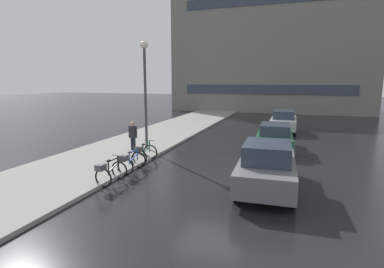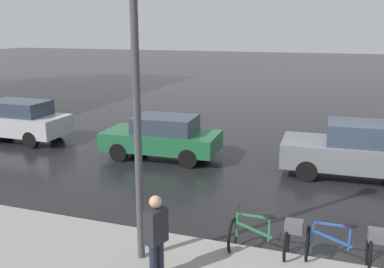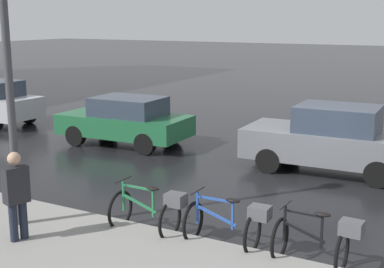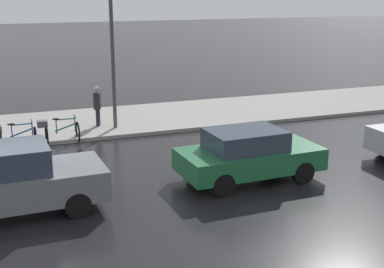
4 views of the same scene
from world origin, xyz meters
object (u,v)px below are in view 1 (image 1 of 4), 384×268
bicycle_third (144,153)px  car_grey (267,167)px  streetlamp (145,80)px  pedestrian (133,135)px  bicycle_nearest (109,172)px  bicycle_second (130,161)px  car_silver (284,121)px  car_green (275,137)px

bicycle_third → car_grey: 6.00m
streetlamp → pedestrian: bearing=-132.9°
bicycle_nearest → pedestrian: bearing=109.5°
bicycle_nearest → streetlamp: (-1.15, 5.28, 3.36)m
car_grey → bicycle_nearest: bearing=-167.0°
bicycle_third → bicycle_second: bearing=-84.1°
car_grey → car_silver: 12.89m
bicycle_nearest → pedestrian: 5.03m
bicycle_nearest → bicycle_second: bearing=89.9°
car_grey → bicycle_second: bearing=177.6°
bicycle_second → streetlamp: streetlamp is taller
bicycle_second → bicycle_third: bearing=95.9°
bicycle_nearest → car_silver: car_silver is taller
bicycle_nearest → car_grey: car_grey is taller
car_grey → pedestrian: bearing=154.7°
car_green → pedestrian: pedestrian is taller
bicycle_nearest → car_silver: size_ratio=0.31×
pedestrian → car_silver: bearing=51.9°
bicycle_nearest → car_grey: size_ratio=0.31×
car_grey → streetlamp: (-6.73, 3.99, 3.00)m
bicycle_second → car_silver: 13.90m
bicycle_second → car_grey: (5.58, -0.24, 0.36)m
pedestrian → bicycle_nearest: bearing=-70.5°
bicycle_nearest → streetlamp: 6.36m
bicycle_second → car_silver: car_silver is taller
bicycle_third → pedestrian: bearing=131.7°
bicycle_second → car_green: (5.48, 6.13, 0.29)m
car_grey → bicycle_third: bearing=163.2°
bicycle_second → car_green: bearing=48.2°
bicycle_second → streetlamp: (-1.15, 3.76, 3.36)m
bicycle_second → car_grey: size_ratio=0.33×
bicycle_third → pedestrian: pedestrian is taller
car_green → car_silver: (0.27, 6.53, 0.07)m
car_grey → car_silver: size_ratio=1.02×
car_grey → car_green: size_ratio=1.06×
car_green → streetlamp: streetlamp is taller
car_green → streetlamp: size_ratio=0.70×
bicycle_nearest → bicycle_second: (0.00, 1.52, -0.01)m
car_green → car_silver: 6.54m
bicycle_second → bicycle_third: size_ratio=1.03×
bicycle_third → streetlamp: (-1.00, 2.26, 3.36)m
bicycle_third → car_silver: (5.90, 11.16, 0.35)m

